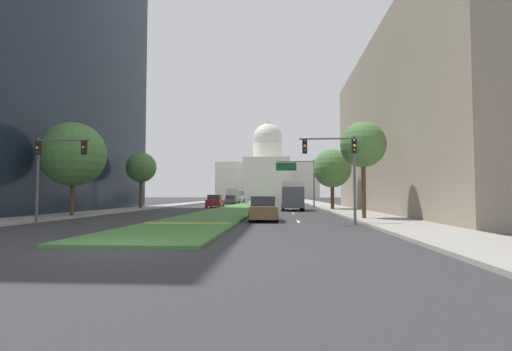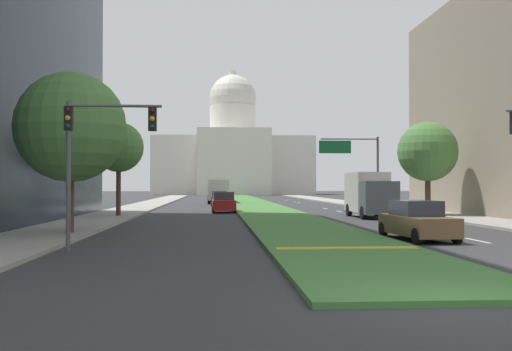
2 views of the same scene
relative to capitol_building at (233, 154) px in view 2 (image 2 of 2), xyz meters
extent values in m
plane|color=#333335|center=(0.00, -67.77, -9.88)|extent=(301.98, 301.98, 0.00)
cube|color=#427A38|center=(0.00, -74.63, -9.81)|extent=(5.36, 123.54, 0.14)
cube|color=gold|center=(0.00, -127.29, -9.72)|extent=(4.83, 0.50, 0.04)
cube|color=silver|center=(6.35, -123.29, -9.88)|extent=(0.16, 2.40, 0.01)
cube|color=silver|center=(6.35, -112.52, -9.88)|extent=(0.16, 2.40, 0.01)
cube|color=silver|center=(6.35, -102.92, -9.88)|extent=(0.16, 2.40, 0.01)
cube|color=silver|center=(6.35, -95.95, -9.88)|extent=(0.16, 2.40, 0.01)
cube|color=silver|center=(6.35, -89.22, -9.88)|extent=(0.16, 2.40, 0.01)
cube|color=silver|center=(6.35, -71.00, -9.88)|extent=(0.16, 2.40, 0.01)
cube|color=silver|center=(6.35, -57.33, -9.88)|extent=(0.16, 2.40, 0.01)
cube|color=silver|center=(6.35, -67.27, -9.88)|extent=(0.16, 2.40, 0.01)
cube|color=#9E9991|center=(-12.02, -81.50, -9.80)|extent=(4.00, 123.54, 0.15)
cube|color=#9E9991|center=(12.02, -81.50, -9.80)|extent=(4.00, 123.54, 0.15)
cube|color=silver|center=(0.00, 0.86, -2.87)|extent=(38.76, 18.02, 14.02)
cube|color=silver|center=(0.00, -10.15, -2.17)|extent=(17.05, 4.00, 15.42)
cylinder|color=silver|center=(0.00, 0.86, 8.08)|extent=(11.34, 11.34, 7.88)
sphere|color=silver|center=(0.00, 0.86, 14.05)|extent=(11.61, 11.61, 11.61)
cylinder|color=silver|center=(0.00, 0.86, 19.27)|extent=(1.80, 1.80, 3.00)
cylinder|color=#515456|center=(-9.52, -126.23, -7.28)|extent=(0.16, 0.16, 5.20)
cube|color=black|center=(-9.52, -126.23, -5.28)|extent=(0.28, 0.24, 0.84)
sphere|color=#510F0F|center=(-9.52, -126.37, -5.00)|extent=(0.18, 0.18, 0.18)
sphere|color=#F2A51E|center=(-9.52, -126.37, -5.28)|extent=(0.18, 0.18, 0.18)
sphere|color=#0F4219|center=(-9.52, -126.37, -5.56)|extent=(0.18, 0.18, 0.18)
cylinder|color=#515456|center=(-7.92, -126.23, -4.83)|extent=(3.20, 0.10, 0.10)
cube|color=black|center=(-6.64, -126.23, -5.28)|extent=(0.28, 0.24, 0.84)
sphere|color=#510F0F|center=(-6.64, -126.37, -5.00)|extent=(0.18, 0.18, 0.18)
sphere|color=#F2A51E|center=(-6.64, -126.37, -5.28)|extent=(0.18, 0.18, 0.18)
sphere|color=#0F4219|center=(-6.64, -126.37, -5.56)|extent=(0.18, 0.18, 0.18)
cylinder|color=#515456|center=(9.72, -96.15, -6.63)|extent=(0.20, 0.20, 6.50)
cylinder|color=#515456|center=(7.20, -96.15, -3.58)|extent=(5.04, 0.12, 0.12)
cube|color=#146033|center=(5.94, -96.20, -4.28)|extent=(2.80, 0.08, 1.10)
cylinder|color=#4C3823|center=(-10.96, -119.82, -8.11)|extent=(0.32, 0.32, 3.54)
sphere|color=#4C7F3D|center=(-10.96, -119.82, -4.97)|extent=(4.99, 4.99, 4.99)
cylinder|color=#4C3823|center=(-11.23, -104.67, -7.88)|extent=(0.33, 0.33, 4.00)
sphere|color=#4C7F3D|center=(-11.23, -104.67, -4.91)|extent=(3.53, 3.53, 3.53)
cylinder|color=#4C3823|center=(11.05, -104.72, -8.11)|extent=(0.40, 0.40, 3.55)
sphere|color=#4C7F3D|center=(11.05, -104.72, -5.13)|extent=(4.36, 4.36, 4.36)
cube|color=brown|center=(4.00, -122.82, -9.27)|extent=(2.10, 4.72, 0.78)
cube|color=#282D38|center=(3.99, -122.63, -8.56)|extent=(1.72, 2.31, 0.64)
cylinder|color=black|center=(4.94, -124.61, -9.56)|extent=(0.26, 0.65, 0.64)
cylinder|color=black|center=(3.31, -124.72, -9.56)|extent=(0.26, 0.65, 0.64)
cylinder|color=black|center=(4.69, -120.91, -9.56)|extent=(0.26, 0.65, 0.64)
cylinder|color=black|center=(3.06, -121.02, -9.56)|extent=(0.26, 0.65, 0.64)
cube|color=maroon|center=(-3.73, -97.21, -9.24)|extent=(1.97, 4.50, 0.83)
cube|color=#282D38|center=(-3.72, -97.38, -8.49)|extent=(1.70, 2.17, 0.68)
cylinder|color=black|center=(-4.62, -95.44, -9.56)|extent=(0.23, 0.64, 0.64)
cylinder|color=black|center=(-2.90, -95.41, -9.56)|extent=(0.23, 0.64, 0.64)
cylinder|color=black|center=(-4.56, -99.00, -9.56)|extent=(0.23, 0.64, 0.64)
cylinder|color=black|center=(-2.83, -98.97, -9.56)|extent=(0.23, 0.64, 0.64)
cube|color=#4C5156|center=(-3.93, -79.34, -9.27)|extent=(1.82, 4.11, 0.78)
cube|color=#282D38|center=(-3.93, -79.50, -8.57)|extent=(1.60, 1.98, 0.63)
cylinder|color=black|center=(-4.76, -77.73, -9.56)|extent=(0.22, 0.64, 0.64)
cylinder|color=black|center=(-3.10, -77.73, -9.56)|extent=(0.22, 0.64, 0.64)
cylinder|color=black|center=(-4.76, -80.94, -9.56)|extent=(0.22, 0.64, 0.64)
cylinder|color=black|center=(-3.10, -80.95, -9.56)|extent=(0.22, 0.64, 0.64)
cube|color=#4C5156|center=(6.48, -108.06, -8.43)|extent=(2.30, 2.00, 2.20)
cube|color=beige|center=(6.48, -104.86, -8.08)|extent=(2.30, 4.40, 2.80)
cylinder|color=black|center=(7.53, -108.06, -9.43)|extent=(0.30, 0.90, 0.90)
cylinder|color=black|center=(5.43, -108.06, -9.43)|extent=(0.30, 0.90, 0.90)
cylinder|color=black|center=(7.53, -103.76, -9.43)|extent=(0.30, 0.90, 0.90)
cylinder|color=black|center=(5.43, -103.76, -9.43)|extent=(0.30, 0.90, 0.90)
cube|color=beige|center=(-4.00, -70.98, -8.18)|extent=(2.50, 11.00, 2.50)
cube|color=#232833|center=(-4.00, -70.98, -7.83)|extent=(2.52, 10.12, 0.90)
cylinder|color=black|center=(-5.15, -66.68, -9.38)|extent=(0.32, 1.00, 1.00)
cylinder|color=black|center=(-2.85, -66.68, -9.38)|extent=(0.32, 1.00, 1.00)
cylinder|color=black|center=(-5.15, -74.88, -9.38)|extent=(0.32, 1.00, 1.00)
cylinder|color=black|center=(-2.85, -74.88, -9.38)|extent=(0.32, 1.00, 1.00)
camera|label=1|loc=(5.24, -148.31, -8.12)|focal=26.65mm
camera|label=2|loc=(-4.47, -147.26, -7.59)|focal=41.92mm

